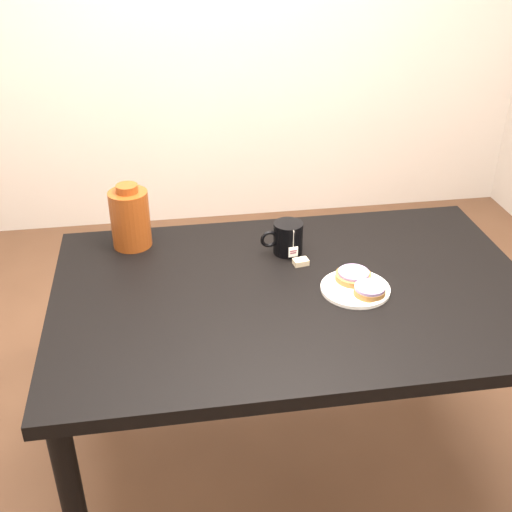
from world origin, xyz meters
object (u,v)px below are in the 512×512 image
(teabag_pouch, at_px, (301,262))
(mug, at_px, (287,238))
(plate, at_px, (355,288))
(bagel_package, at_px, (130,218))
(table, at_px, (294,312))
(bagel_back, at_px, (353,276))
(bagel_front, at_px, (370,290))

(teabag_pouch, bearing_deg, mug, 108.43)
(plate, relative_size, bagel_package, 0.94)
(table, bearing_deg, bagel_back, 2.00)
(table, distance_m, bagel_package, 0.60)
(teabag_pouch, bearing_deg, bagel_back, -43.84)
(table, bearing_deg, plate, -12.03)
(bagel_front, relative_size, teabag_pouch, 2.82)
(teabag_pouch, bearing_deg, table, -108.94)
(bagel_back, xyz_separation_m, bagel_front, (0.02, -0.08, 0.00))
(bagel_back, xyz_separation_m, teabag_pouch, (-0.13, 0.12, -0.01))
(bagel_front, bearing_deg, bagel_back, 105.28)
(bagel_back, relative_size, bagel_package, 0.70)
(plate, distance_m, bagel_package, 0.74)
(plate, distance_m, bagel_front, 0.05)
(plate, bearing_deg, bagel_package, 149.54)
(bagel_front, distance_m, bagel_package, 0.79)
(bagel_front, relative_size, bagel_package, 0.60)
(table, bearing_deg, teabag_pouch, 71.06)
(bagel_front, bearing_deg, table, 158.72)
(plate, distance_m, bagel_back, 0.05)
(mug, xyz_separation_m, bagel_package, (-0.49, 0.13, 0.05))
(table, height_order, teabag_pouch, teabag_pouch)
(bagel_package, bearing_deg, table, -35.89)
(table, xyz_separation_m, mug, (0.02, 0.21, 0.14))
(mug, bearing_deg, plate, -65.61)
(bagel_back, bearing_deg, bagel_package, 152.65)
(plate, xyz_separation_m, bagel_front, (0.03, -0.04, 0.02))
(mug, xyz_separation_m, teabag_pouch, (0.03, -0.08, -0.04))
(bagel_front, bearing_deg, bagel_package, 148.02)
(plate, distance_m, mug, 0.29)
(bagel_front, height_order, teabag_pouch, bagel_front)
(bagel_back, height_order, teabag_pouch, bagel_back)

